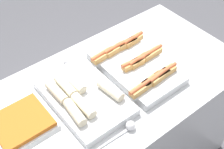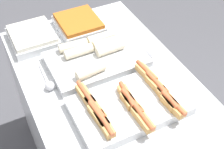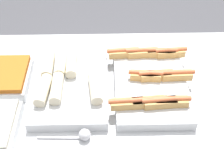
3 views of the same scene
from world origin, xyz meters
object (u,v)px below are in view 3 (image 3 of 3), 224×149
at_px(serving_spoon_far, 88,45).
at_px(tray_wraps, 70,82).
at_px(serving_spoon_near, 81,135).
at_px(tray_hotdogs, 151,80).

bearing_deg(serving_spoon_far, tray_wraps, -104.08).
relative_size(serving_spoon_near, serving_spoon_far, 0.94).
xyz_separation_m(tray_hotdogs, serving_spoon_far, (-0.31, 0.30, -0.02)).
distance_m(tray_wraps, serving_spoon_far, 0.31).
bearing_deg(tray_wraps, tray_hotdogs, -0.08).
relative_size(tray_wraps, serving_spoon_near, 2.36).
xyz_separation_m(tray_hotdogs, tray_wraps, (-0.39, 0.00, -0.00)).
bearing_deg(serving_spoon_near, serving_spoon_far, 89.51).
bearing_deg(serving_spoon_far, tray_hotdogs, -43.75).
relative_size(tray_hotdogs, serving_spoon_near, 2.42).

